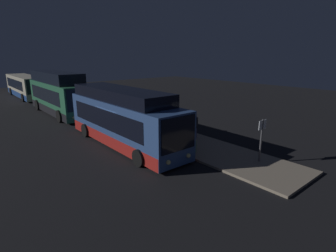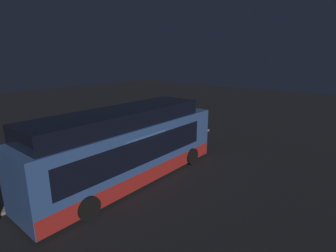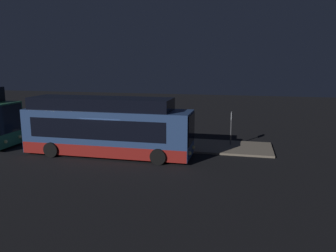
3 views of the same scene
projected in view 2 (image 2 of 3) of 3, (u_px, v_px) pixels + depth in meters
The scene contains 9 objects.
ground at pixel (132, 180), 12.87m from camera, with size 80.00×80.00×0.00m, color black.
platform at pixel (92, 161), 14.94m from camera, with size 20.00×3.56×0.13m.
bus_lead at pixel (128, 149), 12.44m from camera, with size 10.46×2.75×3.57m.
passenger_boarding at pixel (112, 134), 16.89m from camera, with size 0.41×0.41×1.65m.
passenger_waiting at pixel (85, 140), 15.83m from camera, with size 0.56×0.40×1.61m.
passenger_with_bags at pixel (147, 134), 16.66m from camera, with size 0.55×0.55×1.73m.
suitcase at pixel (154, 141), 17.14m from camera, with size 0.38×0.19×0.93m.
sign_post at pixel (165, 114), 20.33m from camera, with size 0.10×0.64×2.28m.
trash_bin at pixel (124, 147), 16.22m from camera, with size 0.44×0.44×0.65m.
Camera 2 is at (-7.96, -8.83, 5.87)m, focal length 28.00 mm.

